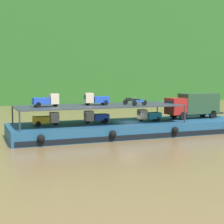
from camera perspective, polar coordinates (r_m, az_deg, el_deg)
name	(u,v)px	position (r m, az deg, el deg)	size (l,w,h in m)	color
ground_plane	(130,134)	(42.43, 2.84, -3.52)	(400.00, 400.00, 0.00)	brown
hillside_far_bank	(36,13)	(105.16, -11.89, 14.91)	(123.25, 34.83, 42.44)	#286023
cargo_barge	(130,128)	(42.29, 2.86, -2.53)	(27.54, 8.06, 1.50)	navy
covered_lorry	(193,105)	(46.54, 12.65, 1.12)	(7.93, 2.58, 3.10)	maroon
cargo_rack	(99,106)	(40.63, -2.04, 0.95)	(18.34, 6.66, 2.00)	#2D333D
mini_truck_lower_stern	(46,119)	(39.45, -10.24, -1.09)	(2.76, 1.23, 1.38)	gold
mini_truck_lower_aft	(96,117)	(41.00, -2.53, -0.75)	(2.75, 1.22, 1.38)	#1E47B7
mini_truck_lower_mid	(149,115)	(42.89, 5.79, -0.49)	(2.76, 1.23, 1.38)	teal
mini_truck_upper_stern	(46,100)	(39.27, -10.27, 1.81)	(2.78, 1.27, 1.38)	#1E47B7
mini_truck_upper_mid	(96,99)	(41.01, -2.52, 2.05)	(2.79, 1.29, 1.38)	#1E47B7
motorcycle_upper_port	(139,102)	(40.27, 4.33, 1.61)	(1.90, 0.55, 0.87)	black
motorcycle_upper_centre	(130,101)	(41.98, 2.86, 1.78)	(1.90, 0.55, 0.87)	black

